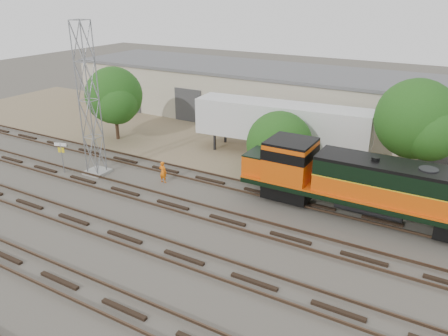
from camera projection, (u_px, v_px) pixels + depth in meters
The scene contains 12 objects.
ground at pixel (214, 233), 24.74m from camera, with size 140.00×140.00×0.00m, color #47423A.
dirt_strip at pixel (306, 153), 36.76m from camera, with size 80.00×16.00×0.02m, color #726047.
tracks at pixel (184, 257), 22.31m from camera, with size 80.00×20.40×0.28m.
warehouse at pixel (337, 102), 42.12m from camera, with size 58.40×10.40×5.30m.
locomotive at pixel (367, 184), 25.54m from camera, with size 15.94×2.80×3.83m.
signal_tower at pixel (89, 104), 30.76m from camera, with size 1.61×1.61×10.94m.
sign_post at pixel (61, 152), 32.23m from camera, with size 0.94×0.34×2.39m.
worker at pixel (163, 172), 30.90m from camera, with size 0.58×0.38×1.59m, color orange.
semi_trailer at pixel (285, 124), 35.08m from camera, with size 14.40×4.06×4.37m.
tree_west at pixel (115, 98), 38.46m from camera, with size 5.29×5.03×6.59m.
tree_mid at pixel (281, 147), 32.12m from camera, with size 5.14×4.90×4.90m.
tree_east at pixel (419, 122), 29.33m from camera, with size 5.74×5.47×7.38m.
Camera 1 is at (11.22, -18.34, 12.79)m, focal length 35.00 mm.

